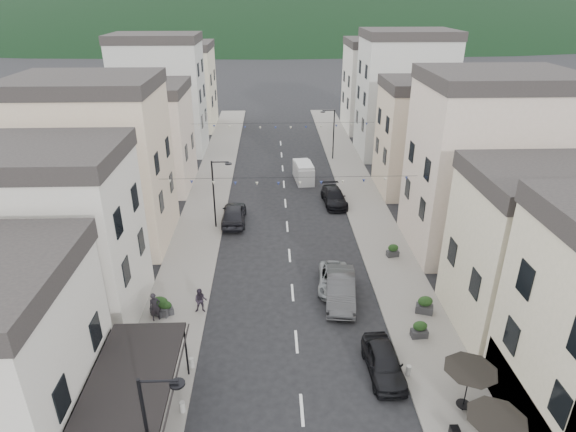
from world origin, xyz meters
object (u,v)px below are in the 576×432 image
parked_car_c (333,279)px  pedestrian_b (201,301)px  parked_car_d (334,197)px  pedestrian_a (155,307)px  parked_car_e (234,214)px  parked_car_a (384,362)px  delivery_van (303,172)px  parked_car_b (340,289)px

parked_car_c → pedestrian_b: (-8.61, -2.68, 0.34)m
parked_car_c → pedestrian_b: size_ratio=2.66×
parked_car_c → parked_car_d: (1.80, 14.11, 0.10)m
parked_car_d → pedestrian_a: bearing=-130.8°
parked_car_d → parked_car_e: 9.94m
parked_car_a → delivery_van: bearing=92.5°
parked_car_c → pedestrian_b: pedestrian_b is taller
parked_car_d → delivery_van: delivery_van is taller
parked_car_b → parked_car_d: parked_car_b is taller
parked_car_c → parked_car_e: size_ratio=0.87×
parked_car_c → pedestrian_b: 9.02m
parked_car_d → parked_car_e: (-9.20, -3.77, 0.15)m
delivery_van → parked_car_d: bearing=-74.2°
pedestrian_a → parked_car_a: bearing=-48.7°
parked_car_b → parked_car_c: 1.63m
pedestrian_a → parked_car_e: bearing=46.3°
parked_car_a → pedestrian_a: 13.82m
parked_car_a → pedestrian_a: size_ratio=2.34×
delivery_van → pedestrian_a: (-10.58, -23.80, 0.04)m
parked_car_a → parked_car_b: size_ratio=0.83×
parked_car_c → parked_car_b: bearing=-73.8°
delivery_van → pedestrian_a: size_ratio=2.39×
parked_car_b → pedestrian_b: pedestrian_b is taller
parked_car_b → parked_car_e: parked_car_e is taller
parked_car_b → parked_car_d: 15.77m
parked_car_b → parked_car_e: size_ratio=1.03×
parked_car_c → parked_car_e: (-7.40, 10.34, 0.25)m
parked_car_b → pedestrian_b: (-8.88, -1.09, 0.09)m
parked_car_a → parked_car_e: 20.69m
parked_car_b → delivery_van: bearing=99.1°
parked_car_c → pedestrian_a: size_ratio=2.38×
parked_car_a → parked_car_b: parked_car_b is taller
parked_car_b → pedestrian_a: bearing=-164.6°
parked_car_d → pedestrian_b: 19.76m
parked_car_a → parked_car_d: size_ratio=0.88×
parked_car_e → delivery_van: (6.72, 10.09, 0.14)m
parked_car_e → pedestrian_a: bearing=74.0°
pedestrian_a → delivery_van: bearing=38.1°
parked_car_c → parked_car_a: bearing=-72.2°
parked_car_c → parked_car_d: bearing=89.3°
parked_car_b → pedestrian_a: pedestrian_a is taller
parked_car_a → parked_car_e: parked_car_e is taller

